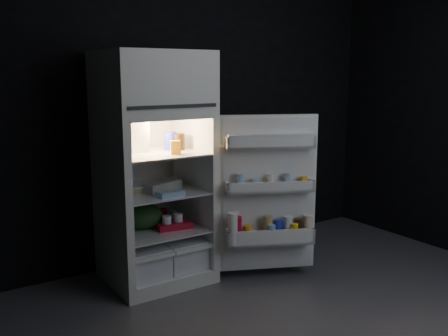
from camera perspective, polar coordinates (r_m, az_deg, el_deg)
floor at (r=3.44m, az=10.85°, el=-17.46°), size 4.00×3.40×0.00m
wall_back at (r=4.41m, az=-4.13°, el=7.30°), size 4.00×0.00×2.70m
refrigerator at (r=3.88m, az=-8.18°, el=0.86°), size 0.76×0.71×1.78m
fridge_door at (r=3.87m, az=5.09°, el=-3.31°), size 0.73×0.47×1.22m
milk_jug at (r=3.84m, az=-9.53°, el=3.59°), size 0.17×0.17×0.24m
mayo_jar at (r=3.93m, az=-6.16°, el=3.11°), size 0.12×0.12×0.14m
jam_jar at (r=3.92m, az=-5.17°, el=3.03°), size 0.09×0.09×0.13m
amber_bottle at (r=3.81m, az=-12.42°, el=3.27°), size 0.11×0.11×0.22m
small_carton at (r=3.72m, az=-5.57°, el=2.37°), size 0.09×0.08×0.10m
egg_carton at (r=3.87m, az=-7.07°, el=-2.06°), size 0.34×0.21×0.07m
pie at (r=3.93m, az=-10.26°, el=-2.18°), size 0.37×0.37×0.04m
flat_package at (r=3.68m, az=-6.11°, el=-2.96°), size 0.20×0.10×0.04m
wrapped_pkg at (r=4.09m, az=-6.24°, el=-1.50°), size 0.15×0.14×0.05m
produce_bag at (r=3.94m, az=-9.27°, el=-5.45°), size 0.39×0.36×0.20m
yogurt_tray at (r=3.93m, az=-5.76°, el=-6.52°), size 0.29×0.18×0.05m
small_can_red at (r=4.18m, az=-6.94°, el=-5.20°), size 0.07×0.07×0.09m
small_can_silver at (r=4.11m, az=-5.88°, el=-5.45°), size 0.07×0.07×0.09m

